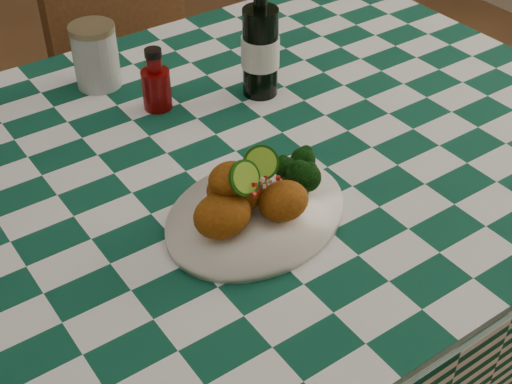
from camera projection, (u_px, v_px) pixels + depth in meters
dining_table at (198, 325)px, 1.46m from camera, size 1.66×1.06×0.79m
plate at (256, 215)px, 1.11m from camera, size 0.35×0.30×0.02m
fried_chicken_pile at (252, 185)px, 1.07m from camera, size 0.17×0.12×0.11m
broccoli_side at (300, 172)px, 1.14m from camera, size 0.07×0.07×0.05m
ketchup_bottle at (156, 79)px, 1.34m from camera, size 0.06×0.06×0.12m
mason_jar at (96, 56)px, 1.40m from camera, size 0.11×0.11×0.13m
beer_bottle at (260, 36)px, 1.34m from camera, size 0.09×0.09×0.25m
wooden_chair_right at (164, 93)px, 2.01m from camera, size 0.49×0.51×0.96m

